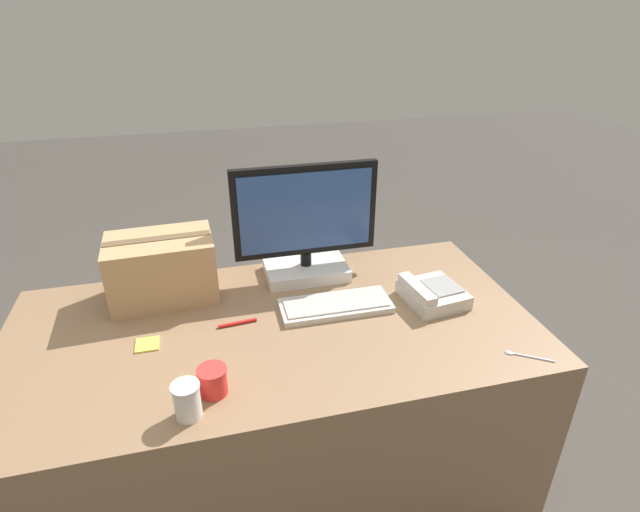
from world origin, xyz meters
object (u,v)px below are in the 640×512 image
at_px(monitor, 306,232).
at_px(spoon, 523,355).
at_px(desk_phone, 432,294).
at_px(cardboard_box, 162,268).
at_px(keyboard, 336,305).
at_px(paper_cup_right, 213,381).
at_px(pen_marker, 237,323).
at_px(paper_cup_left, 187,400).
at_px(sticky_note_pad, 147,344).

relative_size(monitor, spoon, 4.23).
bearing_deg(desk_phone, cardboard_box, 156.41).
xyz_separation_m(keyboard, cardboard_box, (-0.59, 0.23, 0.11)).
distance_m(paper_cup_right, pen_marker, 0.33).
bearing_deg(desk_phone, keyboard, 166.19).
distance_m(desk_phone, paper_cup_left, 0.95).
distance_m(keyboard, desk_phone, 0.36).
xyz_separation_m(paper_cup_right, pen_marker, (0.10, 0.32, -0.04)).
xyz_separation_m(keyboard, pen_marker, (-0.35, -0.01, -0.01)).
relative_size(desk_phone, spoon, 1.81).
xyz_separation_m(monitor, paper_cup_left, (-0.47, -0.67, -0.14)).
bearing_deg(paper_cup_left, pen_marker, 66.62).
height_order(spoon, cardboard_box, cardboard_box).
bearing_deg(keyboard, cardboard_box, 158.91).
relative_size(desk_phone, paper_cup_right, 2.76).
height_order(paper_cup_left, sticky_note_pad, paper_cup_left).
bearing_deg(sticky_note_pad, monitor, 28.11).
bearing_deg(spoon, cardboard_box, 2.86).
relative_size(desk_phone, cardboard_box, 0.62).
distance_m(paper_cup_right, sticky_note_pad, 0.34).
xyz_separation_m(keyboard, paper_cup_right, (-0.45, -0.33, 0.03)).
xyz_separation_m(keyboard, paper_cup_left, (-0.52, -0.40, 0.04)).
relative_size(paper_cup_right, pen_marker, 0.64).
height_order(desk_phone, pen_marker, desk_phone).
bearing_deg(monitor, sticky_note_pad, -151.89).
height_order(monitor, paper_cup_left, monitor).
distance_m(monitor, spoon, 0.88).
relative_size(desk_phone, pen_marker, 1.78).
relative_size(paper_cup_right, spoon, 0.65).
height_order(monitor, spoon, monitor).
bearing_deg(paper_cup_right, spoon, -4.22).
bearing_deg(monitor, desk_phone, -36.68).
distance_m(paper_cup_right, cardboard_box, 0.59).
height_order(keyboard, spoon, keyboard).
height_order(desk_phone, spoon, desk_phone).
xyz_separation_m(cardboard_box, pen_marker, (0.24, -0.25, -0.11)).
distance_m(monitor, paper_cup_left, 0.83).
relative_size(cardboard_box, pen_marker, 2.89).
distance_m(keyboard, paper_cup_left, 0.66).
xyz_separation_m(paper_cup_left, paper_cup_right, (0.07, 0.07, -0.01)).
distance_m(paper_cup_left, cardboard_box, 0.65).
height_order(desk_phone, paper_cup_left, paper_cup_left).
xyz_separation_m(monitor, spoon, (0.55, -0.66, -0.19)).
relative_size(paper_cup_left, sticky_note_pad, 1.44).
xyz_separation_m(monitor, pen_marker, (-0.30, -0.28, -0.19)).
bearing_deg(spoon, keyboard, -5.71).
distance_m(paper_cup_left, spoon, 1.02).
bearing_deg(keyboard, paper_cup_left, -141.87).
bearing_deg(monitor, pen_marker, -137.73).
height_order(paper_cup_right, pen_marker, paper_cup_right).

